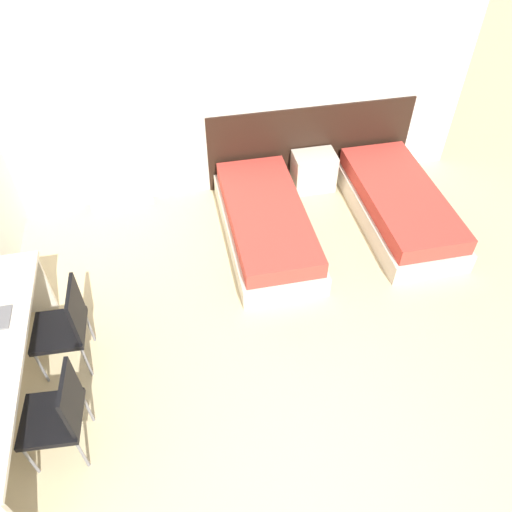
{
  "coord_description": "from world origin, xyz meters",
  "views": [
    {
      "loc": [
        -0.68,
        -1.02,
        3.9
      ],
      "look_at": [
        0.0,
        2.24,
        0.55
      ],
      "focal_mm": 35.0,
      "sensor_mm": 36.0,
      "label": 1
    }
  ],
  "objects_px": {
    "bed_near_window": "(266,224)",
    "chair_near_notebook": "(58,413)",
    "nightstand": "(313,171)",
    "chair_near_laptop": "(65,324)",
    "bed_near_door": "(398,205)"
  },
  "relations": [
    {
      "from": "bed_near_window",
      "to": "nightstand",
      "type": "distance_m",
      "value": 1.13
    },
    {
      "from": "bed_near_door",
      "to": "chair_near_notebook",
      "type": "distance_m",
      "value": 4.15
    },
    {
      "from": "chair_near_notebook",
      "to": "nightstand",
      "type": "bearing_deg",
      "value": 50.08
    },
    {
      "from": "bed_near_door",
      "to": "chair_near_laptop",
      "type": "height_order",
      "value": "chair_near_laptop"
    },
    {
      "from": "nightstand",
      "to": "chair_near_laptop",
      "type": "relative_size",
      "value": 0.55
    },
    {
      "from": "bed_near_window",
      "to": "bed_near_door",
      "type": "distance_m",
      "value": 1.57
    },
    {
      "from": "bed_near_door",
      "to": "chair_near_notebook",
      "type": "height_order",
      "value": "chair_near_notebook"
    },
    {
      "from": "bed_near_window",
      "to": "chair_near_notebook",
      "type": "xyz_separation_m",
      "value": [
        -2.02,
        -2.05,
        0.3
      ]
    },
    {
      "from": "bed_near_door",
      "to": "chair_near_laptop",
      "type": "bearing_deg",
      "value": -161.04
    },
    {
      "from": "bed_near_window",
      "to": "chair_near_notebook",
      "type": "bearing_deg",
      "value": -134.51
    },
    {
      "from": "bed_near_door",
      "to": "chair_near_laptop",
      "type": "relative_size",
      "value": 2.12
    },
    {
      "from": "bed_near_window",
      "to": "chair_near_notebook",
      "type": "relative_size",
      "value": 2.12
    },
    {
      "from": "bed_near_window",
      "to": "chair_near_notebook",
      "type": "distance_m",
      "value": 2.89
    },
    {
      "from": "bed_near_door",
      "to": "chair_near_laptop",
      "type": "xyz_separation_m",
      "value": [
        -3.59,
        -1.23,
        0.3
      ]
    },
    {
      "from": "bed_near_door",
      "to": "nightstand",
      "type": "distance_m",
      "value": 1.13
    }
  ]
}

